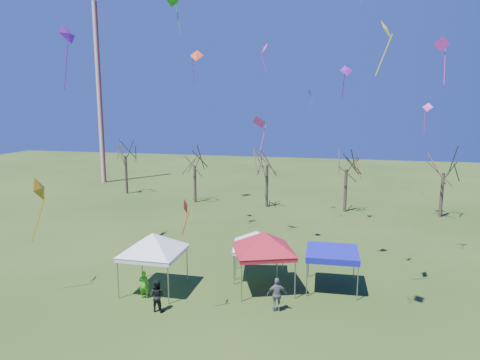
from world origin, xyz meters
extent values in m
plane|color=#2B4415|center=(0.00, 0.00, 0.00)|extent=(140.00, 140.00, 0.00)
cylinder|color=silver|center=(-28.00, 34.00, 12.50)|extent=(0.70, 0.70, 25.00)
cylinder|color=#3D2D21|center=(-20.85, 27.38, 2.39)|extent=(0.32, 0.32, 4.78)
cylinder|color=#3D2D21|center=(-10.77, 24.65, 2.14)|extent=(0.32, 0.32, 4.28)
cylinder|color=#3D2D21|center=(-2.37, 24.38, 2.32)|extent=(0.32, 0.32, 4.64)
cylinder|color=#3D2D21|center=(6.03, 24.04, 2.24)|extent=(0.32, 0.32, 4.49)
cylinder|color=#3D2D21|center=(15.36, 24.00, 2.24)|extent=(0.32, 0.32, 4.47)
cylinder|color=gray|center=(-6.86, -0.15, 1.10)|extent=(0.07, 0.07, 2.21)
cylinder|color=gray|center=(-6.88, 2.94, 1.10)|extent=(0.07, 0.07, 2.21)
cylinder|color=gray|center=(-3.77, -0.13, 1.10)|extent=(0.07, 0.07, 2.21)
cylinder|color=gray|center=(-3.79, 2.96, 1.10)|extent=(0.07, 0.07, 2.21)
cube|color=white|center=(-5.33, 1.40, 2.34)|extent=(3.32, 3.32, 0.26)
pyramid|color=white|center=(-5.33, 1.40, 3.58)|extent=(4.68, 4.68, 1.10)
cylinder|color=gray|center=(-0.83, 3.25, 0.95)|extent=(0.06, 0.06, 1.91)
cylinder|color=gray|center=(-1.28, 5.89, 0.95)|extent=(0.06, 0.06, 1.91)
cylinder|color=gray|center=(1.80, 3.69, 0.95)|extent=(0.06, 0.06, 1.91)
cylinder|color=gray|center=(1.36, 6.33, 0.95)|extent=(0.06, 0.06, 1.91)
cube|color=white|center=(0.26, 4.79, 2.02)|extent=(3.30, 3.30, 0.23)
pyramid|color=white|center=(0.26, 4.79, 3.09)|extent=(3.99, 3.99, 0.95)
cylinder|color=gray|center=(0.15, 1.08, 1.11)|extent=(0.07, 0.07, 2.22)
cylinder|color=gray|center=(-0.95, 4.00, 1.11)|extent=(0.07, 0.07, 2.22)
cylinder|color=gray|center=(3.06, 2.18, 1.11)|extent=(0.07, 0.07, 2.22)
cylinder|color=gray|center=(1.97, 5.09, 1.11)|extent=(0.07, 0.07, 2.22)
cube|color=#B2111E|center=(1.06, 3.09, 2.36)|extent=(4.30, 4.30, 0.27)
pyramid|color=#B2111E|center=(1.06, 3.09, 3.60)|extent=(4.42, 4.42, 1.11)
cylinder|color=gray|center=(3.70, 2.61, 1.02)|extent=(0.06, 0.06, 2.05)
cylinder|color=gray|center=(3.59, 5.47, 1.02)|extent=(0.06, 0.06, 2.05)
cylinder|color=gray|center=(6.56, 2.72, 1.02)|extent=(0.06, 0.06, 2.05)
cylinder|color=gray|center=(6.45, 5.58, 1.02)|extent=(0.06, 0.06, 2.05)
cube|color=#1012AA|center=(5.08, 4.09, 2.17)|extent=(3.18, 3.18, 0.25)
cube|color=#1012AA|center=(5.08, 4.09, 2.35)|extent=(3.18, 3.18, 0.12)
imported|color=black|center=(-4.05, -1.04, 0.89)|extent=(0.92, 0.75, 1.78)
imported|color=#4BBC1E|center=(-5.45, 0.28, 0.82)|extent=(0.66, 0.49, 1.64)
imported|color=slate|center=(2.28, 0.43, 0.94)|extent=(1.18, 0.72, 1.89)
cone|color=#D42F9F|center=(-1.20, 13.44, 9.73)|extent=(1.59, 1.38, 1.10)
cube|color=#D42F9F|center=(-0.86, 13.29, 8.42)|extent=(0.36, 0.74, 1.98)
cone|color=blue|center=(2.53, 17.76, 12.15)|extent=(0.57, 0.85, 0.78)
cube|color=blue|center=(2.63, 17.52, 11.17)|extent=(0.54, 0.24, 1.57)
cone|color=purple|center=(5.48, 7.22, 13.21)|extent=(0.95, 0.77, 0.71)
cube|color=purple|center=(5.33, 7.17, 12.24)|extent=(0.16, 0.35, 1.54)
cone|color=red|center=(6.97, 20.37, 6.00)|extent=(0.56, 0.73, 0.60)
cube|color=red|center=(7.10, 20.68, 4.93)|extent=(0.69, 0.31, 1.82)
cone|color=purple|center=(-13.51, 6.34, 15.97)|extent=(1.05, 1.66, 1.44)
cube|color=purple|center=(-13.56, 6.02, 13.85)|extent=(0.69, 0.15, 3.46)
cone|color=yellow|center=(7.34, 2.24, 14.78)|extent=(0.98, 1.29, 1.03)
cube|color=yellow|center=(7.23, 1.90, 13.50)|extent=(0.72, 0.28, 2.00)
cone|color=#EA410C|center=(-10.02, 23.80, 16.33)|extent=(1.56, 1.09, 1.26)
cube|color=#EA410C|center=(-10.39, 23.76, 14.68)|extent=(0.13, 0.78, 2.58)
cone|color=#FB378E|center=(-0.15, 9.48, 15.02)|extent=(0.74, 0.89, 0.72)
cube|color=#FB378E|center=(-0.25, 9.67, 14.08)|extent=(0.44, 0.25, 1.50)
cone|color=#179617|center=(-7.57, 11.17, 18.91)|extent=(1.20, 1.17, 0.87)
cube|color=#179617|center=(-7.26, 11.45, 17.54)|extent=(0.60, 0.67, 2.24)
cone|color=red|center=(-2.18, -1.27, 6.00)|extent=(0.32, 0.83, 0.81)
cube|color=red|center=(-2.16, -1.46, 5.17)|extent=(0.43, 0.09, 1.27)
cone|color=#F9379D|center=(13.19, 22.58, 10.89)|extent=(1.10, 0.88, 0.85)
cube|color=#F9379D|center=(13.01, 22.64, 9.49)|extent=(0.18, 0.41, 2.32)
cone|color=orange|center=(-11.44, -0.30, 6.31)|extent=(0.85, 1.50, 1.37)
cube|color=orange|center=(-11.33, -0.77, 4.61)|extent=(1.00, 0.26, 2.71)
cone|color=#D52FA3|center=(11.39, 9.56, 14.91)|extent=(1.00, 0.29, 0.99)
cube|color=#D52FA3|center=(11.66, 9.55, 13.50)|extent=(0.06, 0.59, 2.34)
camera|label=1|loc=(5.27, -21.15, 11.03)|focal=32.00mm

